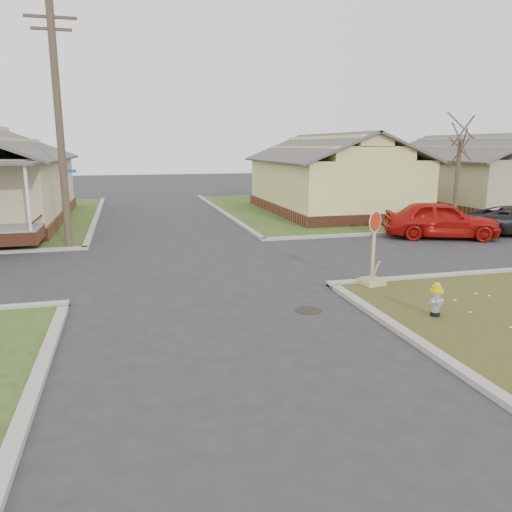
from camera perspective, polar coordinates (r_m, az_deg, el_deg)
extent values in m
plane|color=#28282B|center=(12.23, -4.61, -6.35)|extent=(120.00, 120.00, 0.00)
cube|color=#2E4819|center=(38.15, 24.49, 5.51)|extent=(37.00, 19.00, 0.05)
cylinder|color=black|center=(12.33, 5.98, -6.20)|extent=(0.64, 0.64, 0.01)
cube|color=brown|center=(30.59, 8.53, 5.54)|extent=(7.20, 11.20, 0.60)
cube|color=#E6DE87|center=(30.44, 8.62, 8.53)|extent=(7.00, 11.00, 2.60)
cube|color=brown|center=(35.71, 23.53, 5.63)|extent=(7.20, 11.20, 0.60)
cube|color=tan|center=(35.58, 23.76, 8.18)|extent=(7.00, 11.00, 2.60)
cylinder|color=#3E3024|center=(20.44, -21.52, 13.23)|extent=(0.28, 0.28, 9.00)
cube|color=#3E3024|center=(20.91, -22.45, 23.94)|extent=(1.80, 0.10, 0.10)
cube|color=#3E3024|center=(20.83, -22.35, 22.87)|extent=(1.40, 0.10, 0.10)
cylinder|color=#3E3024|center=(26.93, 21.96, 7.80)|extent=(0.22, 0.22, 4.20)
cylinder|color=black|center=(12.47, 19.78, -6.23)|extent=(0.22, 0.22, 0.10)
cylinder|color=#BDBCC1|center=(12.38, 19.87, -4.99)|extent=(0.19, 0.19, 0.46)
sphere|color=#BDBCC1|center=(12.32, 19.95, -3.96)|extent=(0.19, 0.19, 0.19)
cylinder|color=#DABC0B|center=(12.31, 19.97, -3.78)|extent=(0.30, 0.30, 0.06)
cylinder|color=#DABC0B|center=(12.29, 19.99, -3.46)|extent=(0.22, 0.22, 0.10)
sphere|color=#DABC0B|center=(12.27, 20.01, -3.19)|extent=(0.15, 0.15, 0.15)
cube|color=tan|center=(14.71, 13.08, -2.89)|extent=(0.60, 0.60, 0.14)
cube|color=gray|center=(14.69, 13.09, -2.55)|extent=(0.48, 0.48, 0.04)
cube|color=tan|center=(14.48, 13.28, 1.06)|extent=(0.09, 0.04, 2.02)
cylinder|color=#AB270B|center=(14.32, 13.50, 3.86)|extent=(0.54, 0.24, 0.58)
cylinder|color=silver|center=(14.33, 13.47, 3.86)|extent=(0.61, 0.27, 0.65)
imported|color=#AA110C|center=(23.09, 20.39, 3.94)|extent=(5.15, 3.51, 1.63)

